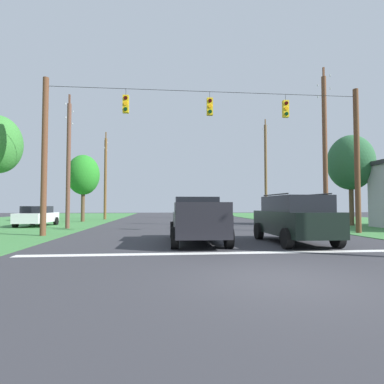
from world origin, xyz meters
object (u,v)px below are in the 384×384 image
object	(u,v)px
pickup_truck	(197,220)
utility_pole_mid_left	(68,162)
overhead_signal_span	(208,151)
suv_black	(294,218)
tree_roadside_left	(83,175)
distant_car_crossing_white	(37,216)
tree_roadside_right	(351,163)
utility_pole_far_left	(105,176)
utility_pole_far_right	(266,169)
utility_pole_mid_right	(325,148)

from	to	relation	value
pickup_truck	utility_pole_mid_left	distance (m)	11.95
overhead_signal_span	suv_black	bearing A→B (deg)	-53.76
tree_roadside_left	pickup_truck	bearing A→B (deg)	-62.08
suv_black	distant_car_crossing_white	xyz separation A→B (m)	(-14.83, 11.60, -0.27)
utility_pole_mid_left	tree_roadside_right	world-z (taller)	utility_pole_mid_left
pickup_truck	utility_pole_far_left	size ratio (longest dim) A/B	0.56
utility_pole_far_right	tree_roadside_left	world-z (taller)	utility_pole_far_right
suv_black	distant_car_crossing_white	bearing A→B (deg)	141.95
pickup_truck	utility_pole_far_right	distance (m)	24.19
utility_pole_far_right	utility_pole_far_left	world-z (taller)	utility_pole_far_right
tree_roadside_left	utility_pole_far_left	bearing A→B (deg)	73.91
overhead_signal_span	utility_pole_mid_right	bearing A→B (deg)	25.11
utility_pole_far_left	tree_roadside_left	xyz separation A→B (m)	(-1.27, -4.42, -0.31)
distant_car_crossing_white	tree_roadside_right	world-z (taller)	tree_roadside_right
distant_car_crossing_white	utility_pole_far_left	size ratio (longest dim) A/B	0.44
overhead_signal_span	utility_pole_mid_right	size ratio (longest dim) A/B	1.52
overhead_signal_span	utility_pole_far_right	world-z (taller)	utility_pole_far_right
overhead_signal_span	distant_car_crossing_white	xyz separation A→B (m)	(-11.82, 7.51, -3.77)
pickup_truck	utility_pole_mid_right	distance (m)	13.41
utility_pole_mid_right	tree_roadside_right	distance (m)	3.61
pickup_truck	tree_roadside_left	bearing A→B (deg)	117.92
suv_black	utility_pole_far_right	distance (m)	23.44
distant_car_crossing_white	tree_roadside_right	xyz separation A→B (m)	(23.90, -1.50, 4.10)
utility_pole_far_right	tree_roadside_right	xyz separation A→B (m)	(2.70, -11.96, -0.84)
utility_pole_far_left	tree_roadside_right	size ratio (longest dim) A/B	1.38
suv_black	distant_car_crossing_white	size ratio (longest dim) A/B	1.12
utility_pole_far_left	tree_roadside_right	xyz separation A→B (m)	(20.90, -12.23, 0.10)
utility_pole_far_left	utility_pole_mid_left	bearing A→B (deg)	-90.11
overhead_signal_span	distant_car_crossing_white	world-z (taller)	overhead_signal_span
suv_black	distant_car_crossing_white	distance (m)	18.83
pickup_truck	tree_roadside_right	size ratio (longest dim) A/B	0.77
overhead_signal_span	tree_roadside_right	distance (m)	13.49
pickup_truck	utility_pole_mid_left	bearing A→B (deg)	133.57
tree_roadside_right	distant_car_crossing_white	bearing A→B (deg)	176.42
overhead_signal_span	utility_pole_far_right	distance (m)	20.30
utility_pole_far_right	utility_pole_far_left	size ratio (longest dim) A/B	1.19
utility_pole_mid_left	utility_pole_far_left	bearing A→B (deg)	89.89
overhead_signal_span	suv_black	size ratio (longest dim) A/B	3.64
overhead_signal_span	utility_pole_mid_left	xyz separation A→B (m)	(-8.85, 4.90, -0.01)
suv_black	utility_pole_far_left	size ratio (longest dim) A/B	0.49
utility_pole_far_right	utility_pole_mid_left	distance (m)	22.46
utility_pole_far_right	utility_pole_far_left	xyz separation A→B (m)	(-18.20, 0.27, -0.94)
suv_black	utility_pole_far_right	world-z (taller)	utility_pole_far_right
utility_pole_mid_left	pickup_truck	bearing A→B (deg)	-46.43
pickup_truck	tree_roadside_left	distance (m)	19.76
distant_car_crossing_white	pickup_truck	bearing A→B (deg)	-45.09
suv_black	utility_pole_mid_right	distance (m)	11.26
utility_pole_mid_left	distant_car_crossing_white	bearing A→B (deg)	138.78
overhead_signal_span	utility_pole_far_left	bearing A→B (deg)	115.81
overhead_signal_span	utility_pole_mid_left	size ratio (longest dim) A/B	1.91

